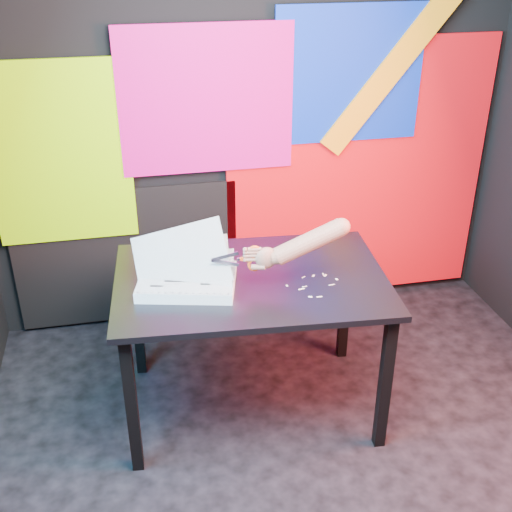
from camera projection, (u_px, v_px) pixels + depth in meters
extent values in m
cube|color=black|center=(318.00, 479.00, 2.86)|extent=(3.00, 3.00, 0.01)
cube|color=black|center=(250.00, 96.00, 3.53)|extent=(3.00, 0.01, 2.70)
cube|color=red|center=(357.00, 175.00, 3.86)|extent=(1.60, 0.02, 1.60)
cube|color=#0B2FBE|center=(349.00, 75.00, 3.55)|extent=(0.85, 0.02, 0.75)
cube|color=#DE0B80|center=(207.00, 101.00, 3.44)|extent=(0.95, 0.02, 0.80)
cube|color=#A0F500|center=(59.00, 155.00, 3.42)|extent=(0.75, 0.02, 1.00)
cube|color=orange|center=(403.00, 55.00, 3.54)|extent=(0.91, 0.02, 1.11)
cube|color=black|center=(128.00, 256.00, 3.79)|extent=(1.30, 0.02, 0.85)
cube|color=black|center=(132.00, 405.00, 2.76)|extent=(0.05, 0.05, 0.72)
cube|color=black|center=(137.00, 315.00, 3.38)|extent=(0.05, 0.05, 0.72)
cube|color=black|center=(385.00, 383.00, 2.89)|extent=(0.05, 0.05, 0.72)
cube|color=black|center=(345.00, 301.00, 3.51)|extent=(0.05, 0.05, 0.72)
cube|color=black|center=(251.00, 280.00, 2.96)|extent=(1.31, 0.92, 0.03)
cube|color=silver|center=(187.00, 282.00, 2.87)|extent=(0.49, 0.40, 0.05)
cube|color=white|center=(187.00, 277.00, 2.86)|extent=(0.48, 0.40, 0.00)
cube|color=white|center=(187.00, 276.00, 2.86)|extent=(0.46, 0.39, 0.13)
cube|color=white|center=(184.00, 270.00, 2.86)|extent=(0.42, 0.34, 0.22)
cube|color=white|center=(181.00, 259.00, 2.85)|extent=(0.42, 0.27, 0.31)
cylinder|color=black|center=(138.00, 292.00, 2.74)|extent=(0.01, 0.01, 0.00)
cylinder|color=black|center=(145.00, 292.00, 2.73)|extent=(0.01, 0.01, 0.00)
cylinder|color=black|center=(152.00, 293.00, 2.73)|extent=(0.01, 0.01, 0.00)
cylinder|color=black|center=(159.00, 293.00, 2.73)|extent=(0.01, 0.01, 0.00)
cylinder|color=black|center=(165.00, 293.00, 2.73)|extent=(0.01, 0.01, 0.00)
cylinder|color=black|center=(172.00, 293.00, 2.73)|extent=(0.01, 0.01, 0.00)
cylinder|color=black|center=(179.00, 293.00, 2.73)|extent=(0.01, 0.01, 0.00)
cylinder|color=black|center=(186.00, 293.00, 2.73)|extent=(0.01, 0.01, 0.00)
cylinder|color=black|center=(193.00, 293.00, 2.73)|extent=(0.01, 0.01, 0.00)
cylinder|color=black|center=(200.00, 293.00, 2.73)|extent=(0.01, 0.01, 0.00)
cylinder|color=black|center=(207.00, 293.00, 2.73)|extent=(0.01, 0.01, 0.00)
cylinder|color=black|center=(214.00, 294.00, 2.73)|extent=(0.01, 0.01, 0.00)
cylinder|color=black|center=(221.00, 294.00, 2.73)|extent=(0.01, 0.01, 0.00)
cylinder|color=black|center=(228.00, 294.00, 2.73)|extent=(0.01, 0.01, 0.00)
cylinder|color=black|center=(150.00, 261.00, 2.99)|extent=(0.01, 0.01, 0.00)
cylinder|color=black|center=(156.00, 261.00, 2.99)|extent=(0.01, 0.01, 0.00)
cylinder|color=black|center=(162.00, 261.00, 2.99)|extent=(0.01, 0.01, 0.00)
cylinder|color=black|center=(169.00, 261.00, 2.99)|extent=(0.01, 0.01, 0.00)
cylinder|color=black|center=(175.00, 261.00, 2.99)|extent=(0.01, 0.01, 0.00)
cylinder|color=black|center=(181.00, 261.00, 2.99)|extent=(0.01, 0.01, 0.00)
cylinder|color=black|center=(188.00, 261.00, 2.99)|extent=(0.01, 0.01, 0.00)
cylinder|color=black|center=(194.00, 261.00, 2.98)|extent=(0.01, 0.01, 0.00)
cylinder|color=black|center=(200.00, 261.00, 2.98)|extent=(0.01, 0.01, 0.00)
cylinder|color=black|center=(207.00, 261.00, 2.98)|extent=(0.01, 0.01, 0.00)
cylinder|color=black|center=(213.00, 261.00, 2.98)|extent=(0.01, 0.01, 0.00)
cylinder|color=black|center=(220.00, 262.00, 2.98)|extent=(0.01, 0.01, 0.00)
cylinder|color=black|center=(226.00, 262.00, 2.98)|extent=(0.01, 0.01, 0.00)
cylinder|color=black|center=(232.00, 262.00, 2.98)|extent=(0.01, 0.01, 0.00)
cube|color=black|center=(167.00, 270.00, 2.91)|extent=(0.08, 0.03, 0.00)
cube|color=black|center=(193.00, 273.00, 2.89)|extent=(0.06, 0.02, 0.00)
cube|color=black|center=(176.00, 281.00, 2.82)|extent=(0.10, 0.03, 0.00)
cube|color=black|center=(206.00, 284.00, 2.80)|extent=(0.05, 0.02, 0.00)
cube|color=black|center=(156.00, 286.00, 2.78)|extent=(0.06, 0.02, 0.00)
cube|color=#9C9EC1|center=(225.00, 257.00, 2.79)|extent=(0.12, 0.02, 0.05)
cube|color=#9C9EC1|center=(225.00, 263.00, 2.80)|extent=(0.12, 0.02, 0.05)
cylinder|color=#9C9EC1|center=(239.00, 259.00, 2.80)|extent=(0.01, 0.01, 0.01)
cube|color=#E64714|center=(243.00, 260.00, 2.80)|extent=(0.05, 0.01, 0.02)
cube|color=#E64714|center=(243.00, 258.00, 2.80)|extent=(0.05, 0.01, 0.02)
torus|color=#E64714|center=(255.00, 252.00, 2.79)|extent=(0.07, 0.02, 0.06)
torus|color=#E64714|center=(255.00, 265.00, 2.82)|extent=(0.07, 0.02, 0.06)
ellipsoid|color=#B76E59|center=(266.00, 258.00, 2.81)|extent=(0.10, 0.06, 0.10)
cylinder|color=#B76E59|center=(255.00, 259.00, 2.80)|extent=(0.08, 0.03, 0.02)
cylinder|color=#B76E59|center=(255.00, 256.00, 2.80)|extent=(0.07, 0.03, 0.02)
cylinder|color=#B76E59|center=(255.00, 252.00, 2.79)|extent=(0.07, 0.03, 0.02)
cylinder|color=#B76E59|center=(255.00, 249.00, 2.78)|extent=(0.06, 0.03, 0.02)
cylinder|color=#B76E59|center=(258.00, 267.00, 2.81)|extent=(0.07, 0.05, 0.03)
cylinder|color=#B76E59|center=(277.00, 257.00, 2.81)|extent=(0.07, 0.07, 0.07)
cylinder|color=#B76E59|center=(309.00, 242.00, 2.79)|extent=(0.32, 0.12, 0.21)
sphere|color=#B76E59|center=(342.00, 227.00, 2.77)|extent=(0.08, 0.08, 0.08)
cube|color=silver|center=(304.00, 277.00, 2.96)|extent=(0.02, 0.01, 0.00)
cube|color=silver|center=(287.00, 286.00, 2.89)|extent=(0.01, 0.01, 0.00)
cube|color=silver|center=(313.00, 276.00, 2.97)|extent=(0.02, 0.02, 0.00)
cube|color=silver|center=(319.00, 297.00, 2.80)|extent=(0.03, 0.01, 0.00)
cube|color=silver|center=(301.00, 289.00, 2.86)|extent=(0.03, 0.01, 0.00)
cube|color=silver|center=(332.00, 285.00, 2.89)|extent=(0.03, 0.01, 0.00)
cube|color=silver|center=(310.00, 297.00, 2.80)|extent=(0.02, 0.02, 0.00)
cube|color=silver|center=(305.00, 287.00, 2.88)|extent=(0.02, 0.00, 0.00)
cube|color=silver|center=(323.00, 274.00, 2.98)|extent=(0.01, 0.03, 0.00)
cube|color=silver|center=(325.00, 275.00, 2.97)|extent=(0.02, 0.02, 0.00)
cube|color=silver|center=(337.00, 279.00, 2.94)|extent=(0.01, 0.02, 0.00)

